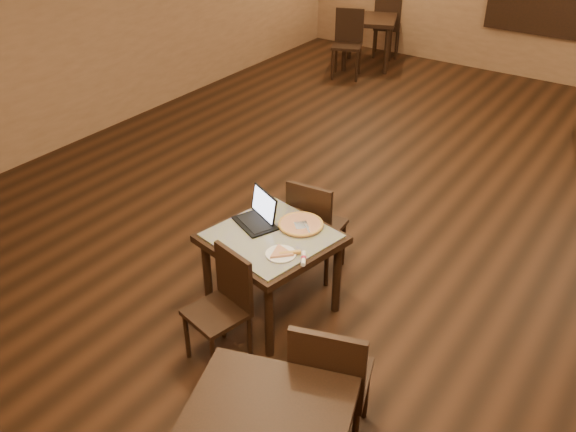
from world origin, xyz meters
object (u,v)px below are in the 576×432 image
Objects in this scene: chair_main_far at (314,223)px; other_table_b_chair_near at (348,39)px; other_table_b_chair_far at (387,23)px; chair_main_near at (224,301)px; tiled_table at (272,246)px; pizza_pan at (301,226)px; other_table_b at (369,26)px; laptop at (259,215)px; other_table_c_chair_far at (329,379)px.

chair_main_far is 5.61m from other_table_b_chair_near.
other_table_b_chair_near and other_table_b_chair_far have the same top height.
other_table_b_chair_near reaches higher than chair_main_near.
pizza_pan reaches higher than tiled_table.
pizza_pan is at bearing 88.81° from other_table_b_chair_far.
other_table_b is at bearing 64.33° from other_table_b_chair_far.
chair_main_near is 0.82m from laptop.
pizza_pan is at bearing 46.23° from laptop.
tiled_table is 0.29m from pizza_pan.
other_table_c_chair_far reaches higher than tiled_table.
pizza_pan is 0.31× the size of other_table_b_chair_far.
other_table_b_chair_far is at bearing 132.15° from laptop.
other_table_b is at bearing 122.91° from chair_main_near.
laptop is at bearing -157.46° from pizza_pan.
other_table_b_chair_far is 8.56m from other_table_c_chair_far.
other_table_b is (-2.62, 6.01, -0.07)m from pizza_pan.
other_table_b_chair_far is at bearing 64.33° from other_table_b.
chair_main_near is 7.32m from other_table_b.
pizza_pan is 0.28× the size of other_table_b.
other_table_b is 1.08× the size of other_table_b_chair_far.
other_table_b_chair_near is at bearing -79.41° from other_table_c_chair_far.
other_table_b_chair_near is at bearing 125.53° from tiled_table.
tiled_table is at bearing 104.43° from chair_main_near.
other_table_b is 0.64m from other_table_b_chair_far.
chair_main_near is at bearing 85.86° from other_table_b_chair_far.
other_table_b is (-2.51, 5.64, 0.14)m from chair_main_far.
other_table_b_chair_near is 7.46m from other_table_c_chair_far.
pizza_pan is at bearing -88.87° from other_table_b.
chair_main_near reaches higher than pizza_pan.
other_table_c_chair_far reaches higher than laptop.
tiled_table is 0.64m from chair_main_near.
laptop reaches higher than other_table_b.
chair_main_near is at bearing -33.04° from other_table_c_chair_far.
tiled_table is at bearing 82.47° from chair_main_far.
chair_main_far is 0.91× the size of other_table_c_chair_far.
other_table_b_chair_far is (0.07, 1.27, 0.00)m from other_table_b_chair_near.
tiled_table is 0.28m from laptop.
tiled_table is 0.62m from chair_main_far.
other_table_c_chair_far is (1.10, -0.90, -0.06)m from tiled_table.
pizza_pan is at bearing -86.12° from other_table_b_chair_near.
chair_main_far reaches higher than other_table_b.
other_table_b is at bearing 123.02° from tiled_table.
other_table_b_chair_far reaches higher than tiled_table.
other_table_c_chair_far is at bearing -85.70° from other_table_b.
tiled_table is 1.00× the size of other_table_b_chair_near.
laptop is at bearing -56.36° from other_table_c_chair_far.
laptop reaches higher than chair_main_near.
tiled_table is at bearing 87.26° from other_table_b_chair_far.
chair_main_near is 1.24m from chair_main_far.
other_table_b_chair_far is 1.01× the size of other_table_c_chair_far.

